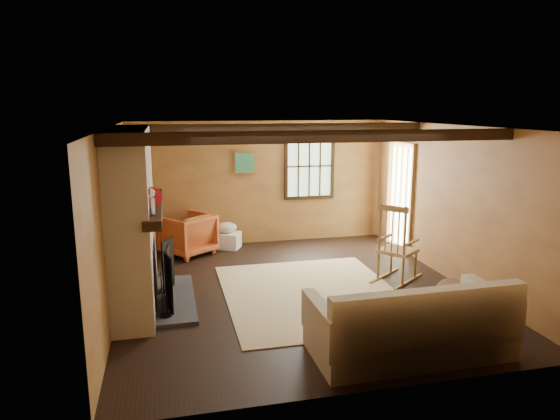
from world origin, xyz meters
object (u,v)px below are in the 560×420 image
object	(u,v)px
sofa	(412,328)
laundry_basket	(226,240)
rocking_chair	(396,248)
armchair	(187,234)
fireplace	(135,226)

from	to	relation	value
sofa	laundry_basket	size ratio (longest dim) A/B	4.39
sofa	laundry_basket	xyz separation A→B (m)	(-1.46, 4.64, -0.17)
sofa	laundry_basket	bearing A→B (deg)	106.71
rocking_chair	sofa	size ratio (longest dim) A/B	0.56
laundry_basket	armchair	distance (m)	0.82
armchair	sofa	bearing A→B (deg)	79.41
fireplace	sofa	xyz separation A→B (m)	(2.97, -2.17, -0.79)
sofa	fireplace	bearing A→B (deg)	143.06
laundry_basket	rocking_chair	bearing A→B (deg)	-45.67
fireplace	armchair	xyz separation A→B (m)	(0.77, 2.21, -0.72)
sofa	armchair	xyz separation A→B (m)	(-2.20, 4.38, 0.06)
laundry_basket	armchair	xyz separation A→B (m)	(-0.74, -0.25, 0.23)
fireplace	armchair	world-z (taller)	fireplace
rocking_chair	sofa	world-z (taller)	rocking_chair
fireplace	sofa	world-z (taller)	fireplace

